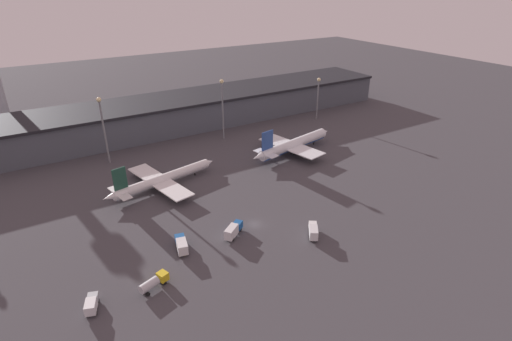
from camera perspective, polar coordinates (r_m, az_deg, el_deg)
The scene contains 12 objects.
ground at distance 119.76m, azimuth -0.19°, elevation -7.68°, with size 600.00×600.00×0.00m, color #423F44.
terminal_building at distance 194.81m, azimuth -14.62°, elevation 7.47°, with size 252.61×31.18×14.42m.
airplane_0 at distance 142.27m, azimuth -13.23°, elevation -1.24°, with size 43.14×33.11×12.14m.
airplane_1 at distance 166.21m, azimuth 5.35°, elevation 3.71°, with size 45.37×30.44×13.44m.
service_vehicle_0 at distance 99.08m, azimuth -22.44°, elevation -17.23°, with size 4.04×6.28×2.98m.
service_vehicle_1 at distance 113.91m, azimuth -3.27°, elevation -8.50°, with size 7.76×6.57×3.55m.
service_vehicle_2 at distance 110.17m, azimuth -10.59°, elevation -10.35°, with size 4.24×8.03×3.44m.
service_vehicle_3 at distance 100.23m, azimuth -14.43°, elevation -15.21°, with size 7.73×4.62×2.88m.
service_vehicle_4 at distance 114.72m, azimuth 8.20°, elevation -8.53°, with size 5.97×7.16×3.40m.
lamp_post_1 at distance 162.31m, azimuth -21.04°, elevation 6.42°, with size 1.80×1.80×26.51m.
lamp_post_2 at distance 177.25m, azimuth -4.81°, elevation 9.71°, with size 1.80×1.80×26.98m.
lamp_post_3 at distance 206.83m, azimuth 8.86°, elevation 10.95°, with size 1.80×1.80×21.20m.
Camera 1 is at (-51.50, -85.34, 66.39)m, focal length 28.00 mm.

